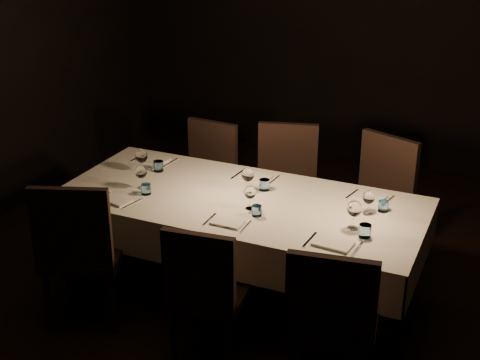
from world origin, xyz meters
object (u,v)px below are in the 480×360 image
at_px(chair_near_center, 206,286).
at_px(chair_near_right, 332,319).
at_px(chair_far_left, 206,173).
at_px(chair_near_left, 80,247).
at_px(chair_far_right, 377,197).
at_px(chair_far_center, 286,182).
at_px(dining_table, 240,208).

distance_m(chair_near_center, chair_near_right, 0.81).
height_order(chair_near_right, chair_far_left, chair_near_right).
bearing_deg(chair_near_center, chair_near_left, -6.78).
xyz_separation_m(chair_near_left, chair_near_right, (1.73, -0.07, -0.02)).
height_order(chair_near_right, chair_far_right, chair_far_right).
bearing_deg(chair_near_center, chair_far_center, -93.22).
distance_m(chair_near_center, chair_far_right, 1.74).
distance_m(chair_near_right, chair_far_center, 1.89).
bearing_deg(chair_near_center, chair_far_left, -69.64).
xyz_separation_m(dining_table, chair_near_left, (-0.81, -0.74, -0.12)).
distance_m(chair_far_left, chair_far_center, 0.70).
bearing_deg(chair_near_right, chair_far_right, -93.26).
bearing_deg(chair_near_right, chair_near_center, -12.68).
relative_size(chair_near_left, chair_far_right, 1.03).
distance_m(dining_table, chair_far_center, 0.87).
relative_size(chair_near_center, chair_far_center, 0.92).
bearing_deg(chair_near_center, dining_table, -88.03).
bearing_deg(chair_far_right, chair_far_center, -159.06).
relative_size(chair_far_left, chair_far_center, 0.94).
relative_size(chair_near_center, chair_far_left, 0.97).
height_order(dining_table, chair_near_center, chair_near_center).
distance_m(chair_far_center, chair_far_right, 0.74).
xyz_separation_m(dining_table, chair_far_right, (0.77, 0.85, -0.13)).
relative_size(chair_near_right, chair_far_right, 0.98).
bearing_deg(chair_far_center, dining_table, -107.30).
xyz_separation_m(chair_far_left, chair_far_center, (0.70, 0.04, 0.03)).
bearing_deg(chair_near_left, chair_far_center, -138.22).
distance_m(chair_far_left, chair_far_right, 1.44).
bearing_deg(dining_table, chair_near_center, -81.84).
distance_m(dining_table, chair_far_left, 1.07).
bearing_deg(chair_near_right, chair_near_left, -10.71).
height_order(chair_far_center, chair_far_right, chair_far_right).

